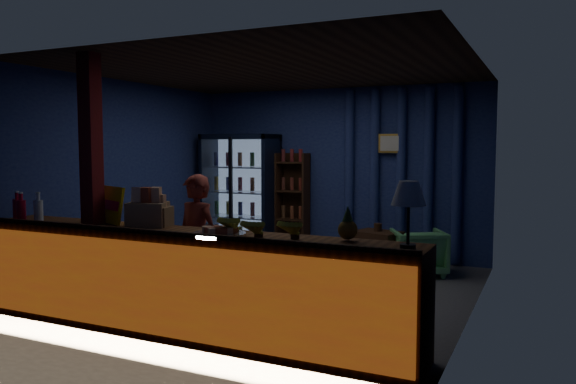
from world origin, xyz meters
name	(u,v)px	position (x,y,z in m)	size (l,w,h in m)	color
ground	(276,287)	(0.00, 0.00, 0.00)	(4.60, 4.60, 0.00)	#515154
room_walls	(275,158)	(0.00, 0.00, 1.57)	(4.60, 4.60, 4.60)	navy
counter	(182,283)	(0.00, -1.91, 0.48)	(4.40, 0.57, 0.99)	brown
support_post	(92,188)	(-1.05, -1.90, 1.30)	(0.16, 0.16, 2.60)	maroon
beverage_cooler	(242,194)	(-1.55, 1.92, 0.93)	(1.20, 0.62, 1.90)	black
bottle_shelf	(293,204)	(-0.70, 2.06, 0.79)	(0.50, 0.28, 1.60)	#3C1F13
curtain_folds	(401,174)	(1.00, 2.14, 1.30)	(1.74, 0.14, 2.50)	navy
framed_picture	(391,143)	(0.85, 2.10, 1.75)	(0.36, 0.04, 0.28)	gold
shopkeeper	(196,245)	(-0.25, -1.32, 0.71)	(0.52, 0.34, 1.43)	maroon
green_chair	(418,252)	(1.43, 1.39, 0.30)	(0.65, 0.67, 0.61)	#5AB467
side_table	(378,251)	(0.87, 1.40, 0.28)	(0.70, 0.60, 0.65)	#3C1F13
yellow_sign	(111,205)	(-0.92, -1.78, 1.13)	(0.46, 0.27, 0.37)	yellow
soda_bottles	(26,209)	(-1.87, -1.99, 1.07)	(0.39, 0.17, 0.29)	red
snack_box_left	(148,212)	(-0.47, -1.80, 1.08)	(0.44, 0.40, 0.37)	#976F49
snack_box_centre	(155,215)	(-0.41, -1.75, 1.06)	(0.33, 0.30, 0.30)	#976F49
pastry_tray	(219,233)	(0.45, -1.99, 0.98)	(0.46, 0.46, 0.08)	silver
banana_bunches	(260,227)	(0.82, -1.95, 1.04)	(0.82, 0.31, 0.18)	yellow
table_lamp	(409,196)	(2.05, -1.95, 1.35)	(0.26, 0.26, 0.51)	black
pineapple	(348,227)	(1.52, -1.77, 1.06)	(0.16, 0.16, 0.27)	#9C651C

